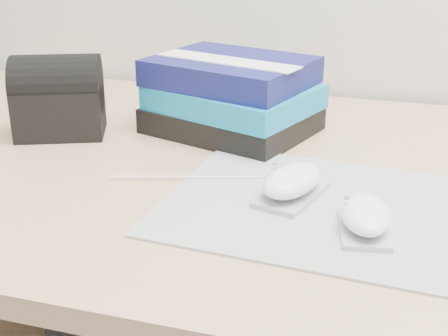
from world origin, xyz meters
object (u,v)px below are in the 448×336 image
(mouse_rear, at_px, (292,182))
(book_stack, at_px, (232,96))
(desk, at_px, (313,287))
(mouse_front, at_px, (365,216))
(pouch, at_px, (58,97))

(mouse_rear, distance_m, book_stack, 0.29)
(book_stack, bearing_deg, mouse_rear, -58.32)
(desk, bearing_deg, book_stack, 155.47)
(desk, distance_m, mouse_front, 0.36)
(mouse_front, distance_m, pouch, 0.56)
(desk, relative_size, book_stack, 5.25)
(mouse_front, xyz_separation_m, pouch, (-0.51, 0.21, 0.04))
(book_stack, xyz_separation_m, pouch, (-0.27, -0.10, 0.00))
(book_stack, bearing_deg, mouse_front, -51.26)
(book_stack, bearing_deg, desk, -24.53)
(pouch, bearing_deg, mouse_rear, -18.83)
(mouse_rear, relative_size, mouse_front, 1.15)
(desk, relative_size, pouch, 9.59)
(pouch, bearing_deg, book_stack, 20.31)
(desk, relative_size, mouse_rear, 12.77)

